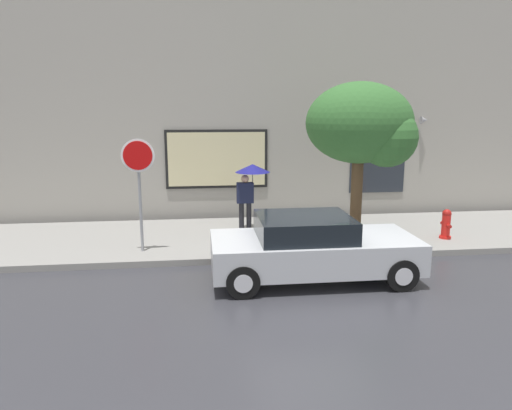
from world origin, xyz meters
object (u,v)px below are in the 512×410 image
parked_car (312,248)px  stop_sign (139,173)px  street_tree (365,127)px  pedestrian_with_umbrella (250,178)px  fire_hydrant (446,224)px

parked_car → stop_sign: (-3.64, 1.88, 1.36)m
street_tree → stop_sign: street_tree is taller
pedestrian_with_umbrella → parked_car: bearing=-75.7°
parked_car → fire_hydrant: size_ratio=5.44×
stop_sign → fire_hydrant: bearing=1.7°
pedestrian_with_umbrella → street_tree: (2.68, -1.36, 1.43)m
fire_hydrant → stop_sign: bearing=-178.3°
pedestrian_with_umbrella → fire_hydrant: bearing=-15.7°
stop_sign → parked_car: bearing=-27.3°
parked_car → pedestrian_with_umbrella: bearing=104.3°
pedestrian_with_umbrella → stop_sign: bearing=-149.4°
fire_hydrant → parked_car: bearing=-152.5°
street_tree → stop_sign: size_ratio=1.49×
pedestrian_with_umbrella → stop_sign: (-2.75, -1.63, 0.42)m
pedestrian_with_umbrella → stop_sign: 3.22m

